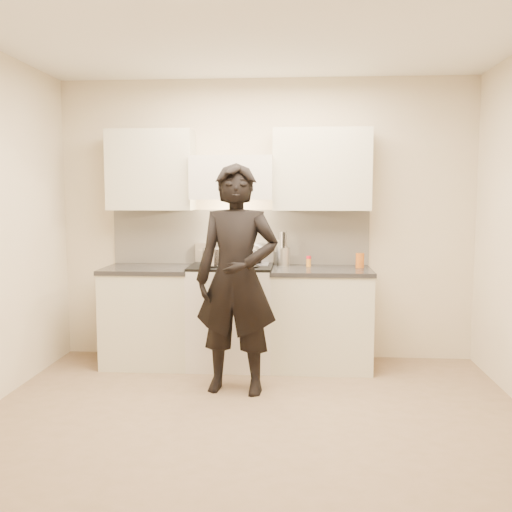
# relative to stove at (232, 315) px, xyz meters

# --- Properties ---
(ground_plane) EXTENTS (4.00, 4.00, 0.00)m
(ground_plane) POSITION_rel_stove_xyz_m (0.30, -1.42, -0.47)
(ground_plane) COLOR #886D56
(room_shell) EXTENTS (4.04, 3.54, 2.70)m
(room_shell) POSITION_rel_stove_xyz_m (0.24, -1.05, 1.12)
(room_shell) COLOR beige
(room_shell) RESTS_ON ground
(stove) EXTENTS (0.76, 0.65, 0.96)m
(stove) POSITION_rel_stove_xyz_m (0.00, 0.00, 0.00)
(stove) COLOR silver
(stove) RESTS_ON ground
(counter_right) EXTENTS (0.92, 0.67, 0.92)m
(counter_right) POSITION_rel_stove_xyz_m (0.83, 0.00, -0.01)
(counter_right) COLOR beige
(counter_right) RESTS_ON ground
(counter_left) EXTENTS (0.82, 0.67, 0.92)m
(counter_left) POSITION_rel_stove_xyz_m (-0.78, 0.00, -0.01)
(counter_left) COLOR beige
(counter_left) RESTS_ON ground
(wok) EXTENTS (0.32, 0.39, 0.26)m
(wok) POSITION_rel_stove_xyz_m (0.15, 0.13, 0.57)
(wok) COLOR silver
(wok) RESTS_ON stove
(stock_pot) EXTENTS (0.31, 0.29, 0.15)m
(stock_pot) POSITION_rel_stove_xyz_m (-0.14, -0.10, 0.56)
(stock_pot) COLOR silver
(stock_pot) RESTS_ON stove
(utensil_crock) EXTENTS (0.12, 0.12, 0.33)m
(utensil_crock) POSITION_rel_stove_xyz_m (0.47, 0.19, 0.55)
(utensil_crock) COLOR silver
(utensil_crock) RESTS_ON counter_right
(spice_jar) EXTENTS (0.04, 0.04, 0.10)m
(spice_jar) POSITION_rel_stove_xyz_m (0.72, 0.14, 0.50)
(spice_jar) COLOR orange
(spice_jar) RESTS_ON counter_right
(oil_glass) EXTENTS (0.08, 0.08, 0.14)m
(oil_glass) POSITION_rel_stove_xyz_m (1.19, 0.09, 0.51)
(oil_glass) COLOR #B65919
(oil_glass) RESTS_ON counter_right
(person) EXTENTS (0.72, 0.53, 1.84)m
(person) POSITION_rel_stove_xyz_m (0.12, -0.73, 0.45)
(person) COLOR black
(person) RESTS_ON ground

